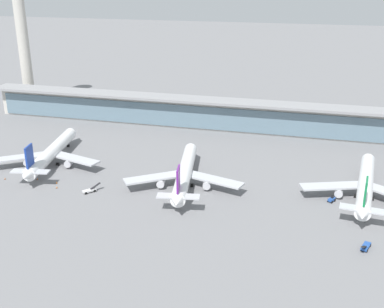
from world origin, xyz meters
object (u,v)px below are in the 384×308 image
Objects in this scene: airliner_left_stand at (51,153)px; service_truck_under_wing_blue at (332,199)px; airliner_centre_stand at (185,173)px; control_tower at (22,30)px; service_truck_by_tail_blue at (366,246)px; service_truck_mid_apron_white at (90,190)px; safety_cone_charlie at (5,179)px; safety_cone_alpha at (57,183)px; safety_cone_bravo at (37,179)px; safety_cone_echo at (57,187)px; airliner_right_stand at (366,185)px.

airliner_left_stand reaches higher than service_truck_under_wing_blue.
control_tower is (-120.39, 88.98, 37.72)m from airliner_centre_stand.
service_truck_under_wing_blue is 29.72m from service_truck_by_tail_blue.
service_truck_mid_apron_white is 36.24m from safety_cone_charlie.
safety_cone_alpha is at bearing -55.41° from airliner_left_stand.
safety_cone_charlie is (-67.15, -12.59, -4.45)m from airliner_centre_stand.
safety_cone_echo is at bearing -24.36° from safety_cone_bravo.
airliner_centre_stand is at bearing -174.63° from airliner_right_stand.
safety_cone_echo is at bearing -56.13° from airliner_left_stand.
safety_cone_echo is at bearing -171.67° from service_truck_under_wing_blue.
service_truck_mid_apron_white is at bearing 171.29° from service_truck_by_tail_blue.
control_tower is at bearing 147.02° from service_truck_by_tail_blue.
safety_cone_charlie is at bearing -166.20° from safety_cone_bravo.
service_truck_mid_apron_white is 0.08× the size of control_tower.
service_truck_mid_apron_white reaches higher than safety_cone_echo.
airliner_left_stand is 110.38m from service_truck_under_wing_blue.
airliner_left_stand is at bearing -53.07° from control_tower.
safety_cone_echo is (76.26, -103.67, -42.17)m from control_tower.
airliner_centre_stand is 81.01× the size of safety_cone_charlie.
safety_cone_bravo is at bearing 168.13° from service_truck_mid_apron_white.
airliner_left_stand is at bearing 99.97° from safety_cone_bravo.
airliner_right_stand is 13.34m from service_truck_under_wing_blue.
airliner_centre_stand reaches higher than service_truck_by_tail_blue.
safety_cone_charlie is (-130.27, -18.52, -4.45)m from airliner_right_stand.
safety_cone_alpha is at bearing -171.21° from airliner_right_stand.
safety_cone_echo is at bearing 179.67° from service_truck_mid_apron_white.
airliner_left_stand is at bearing 142.53° from service_truck_mid_apron_white.
safety_cone_bravo is at bearing -56.55° from control_tower.
airliner_right_stand is 131.65m from safety_cone_charlie.
airliner_left_stand is 1.00× the size of airliner_right_stand.
service_truck_mid_apron_white reaches higher than safety_cone_charlie.
safety_cone_charlie is at bearing -116.39° from airliner_left_stand.
service_truck_by_tail_blue is at bearing -93.11° from airliner_right_stand.
safety_cone_charlie and safety_cone_echo have the same top height.
airliner_left_stand is 21.01m from safety_cone_alpha.
service_truck_under_wing_blue reaches higher than safety_cone_echo.
airliner_left_stand is 25.21m from safety_cone_echo.
service_truck_by_tail_blue reaches higher than service_truck_under_wing_blue.
service_truck_under_wing_blue is 107.76m from safety_cone_bravo.
service_truck_under_wing_blue is at bearing 8.33° from safety_cone_echo.
control_tower reaches higher than airliner_centre_stand.
service_truck_under_wing_blue is at bearing 9.67° from service_truck_mid_apron_white.
service_truck_under_wing_blue is 4.76× the size of safety_cone_bravo.
airliner_centre_stand is (57.96, -5.92, 0.00)m from airliner_left_stand.
airliner_right_stand is 96.42m from service_truck_mid_apron_white.
safety_cone_bravo and safety_cone_echo have the same top height.
control_tower reaches higher than safety_cone_echo.
control_tower is at bearing 123.45° from safety_cone_bravo.
service_truck_by_tail_blue is (92.20, -14.13, 0.00)m from service_truck_mid_apron_white.
service_truck_under_wing_blue reaches higher than safety_cone_alpha.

